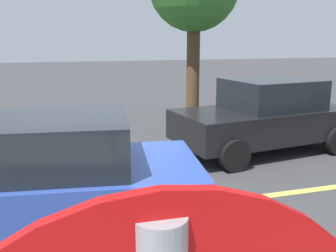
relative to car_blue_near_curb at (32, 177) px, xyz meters
name	(u,v)px	position (x,y,z in m)	size (l,w,h in m)	color
ground_plane	(94,219)	(0.77, 0.23, -0.80)	(80.00, 80.00, 0.00)	#38383A
lane_marking_centre	(277,195)	(3.77, 0.23, -0.79)	(28.00, 0.16, 0.01)	#E0D14C
car_blue_near_curb	(32,177)	(0.00, 0.00, 0.00)	(4.64, 2.56, 1.58)	#2D479E
car_black_behind_van	(265,116)	(4.88, 2.57, 0.02)	(4.22, 2.47, 1.64)	black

